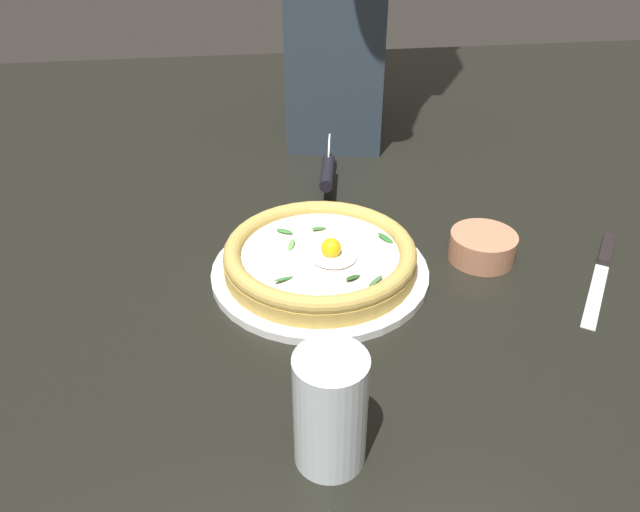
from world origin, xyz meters
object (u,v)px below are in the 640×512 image
at_px(pizza_cutter, 328,168).
at_px(table_knife, 603,263).
at_px(pizza, 320,256).
at_px(drinking_glass, 330,417).
at_px(side_bowl, 482,247).

bearing_deg(pizza_cutter, table_knife, 50.02).
relative_size(pizza, drinking_glass, 2.09).
distance_m(side_bowl, table_knife, 0.17).
bearing_deg(pizza_cutter, side_bowl, 36.19).
relative_size(pizza_cutter, table_knife, 0.79).
bearing_deg(pizza, table_knife, 85.62).
distance_m(pizza, drinking_glass, 0.31).
height_order(pizza, drinking_glass, drinking_glass).
bearing_deg(drinking_glass, pizza, 174.01).
xyz_separation_m(side_bowl, drinking_glass, (0.32, -0.27, 0.03)).
bearing_deg(pizza_cutter, drinking_glass, -8.15).
bearing_deg(drinking_glass, table_knife, 122.30).
bearing_deg(pizza, drinking_glass, -5.99).
relative_size(side_bowl, table_knife, 0.45).
height_order(pizza, pizza_cutter, pizza_cutter).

